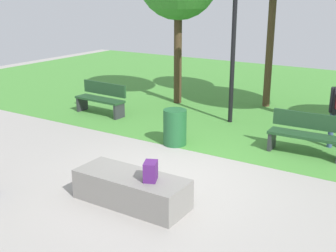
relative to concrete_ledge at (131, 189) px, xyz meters
name	(u,v)px	position (x,y,z in m)	size (l,w,h in m)	color
ground_plane	(178,177)	(0.11, 1.35, -0.26)	(28.00, 28.00, 0.00)	#9E9993
grass_lawn	(296,98)	(0.11, 9.05, -0.26)	(26.60, 12.60, 0.01)	#478C38
concrete_ledge	(131,189)	(0.00, 0.00, 0.00)	(1.98, 0.77, 0.52)	gray
backpack_on_ledge	(151,171)	(0.40, 0.00, 0.42)	(0.28, 0.20, 0.32)	#4C1E66
park_bench_center_lawn	(307,133)	(1.82, 3.93, 0.22)	(1.61, 0.52, 0.91)	#1E4223
park_bench_by_oak	(101,98)	(-4.14, 4.05, 0.22)	(1.62, 0.55, 0.91)	#1E4223
lamp_post	(234,28)	(-0.62, 5.31, 2.27)	(0.28, 0.28, 4.16)	black
trash_bin	(175,127)	(-0.94, 2.93, 0.16)	(0.54, 0.54, 0.84)	#1E592D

